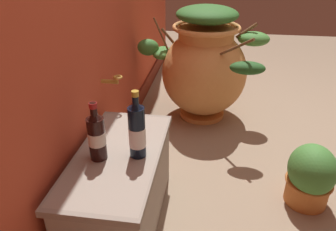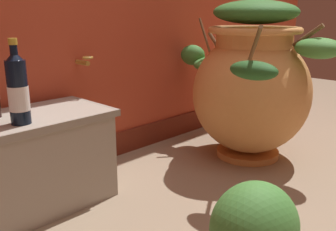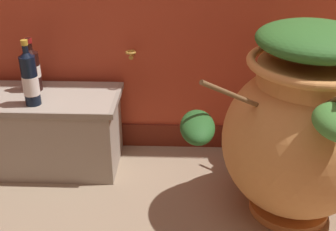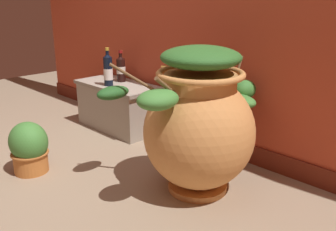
% 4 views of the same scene
% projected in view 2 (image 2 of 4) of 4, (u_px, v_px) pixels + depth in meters
% --- Properties ---
extents(ground_plane, '(7.00, 7.00, 0.00)m').
position_uv_depth(ground_plane, '(285.00, 225.00, 1.51)').
color(ground_plane, gray).
extents(terracotta_urn, '(0.85, 1.01, 0.90)m').
position_uv_depth(terracotta_urn, '(251.00, 83.00, 2.13)').
color(terracotta_urn, '#D68E4C').
rests_on(terracotta_urn, ground_plane).
extents(stone_ledge, '(0.82, 0.40, 0.41)m').
position_uv_depth(stone_ledge, '(16.00, 163.00, 1.57)').
color(stone_ledge, '#9E9384').
rests_on(stone_ledge, ground_plane).
extents(wine_bottle_left, '(0.08, 0.08, 0.33)m').
position_uv_depth(wine_bottle_left, '(18.00, 89.00, 1.41)').
color(wine_bottle_left, black).
rests_on(wine_bottle_left, stone_ledge).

